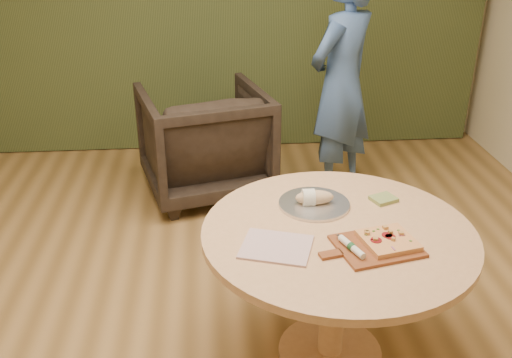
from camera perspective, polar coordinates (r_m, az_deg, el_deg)
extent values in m
cube|color=olive|center=(3.11, -1.74, -17.18)|extent=(5.00, 6.00, 0.02)
cylinder|color=tan|center=(3.12, 7.37, -16.69)|extent=(0.53, 0.53, 0.03)
cylinder|color=tan|center=(2.90, 7.76, -11.73)|extent=(0.13, 0.13, 0.68)
cylinder|color=tan|center=(2.69, 8.23, -5.38)|extent=(1.28, 1.28, 0.04)
cube|color=brown|center=(2.57, 11.98, -6.58)|extent=(0.40, 0.35, 0.01)
cube|color=brown|center=(2.48, 7.49, -7.50)|extent=(0.11, 0.07, 0.01)
cube|color=#E59F59|center=(2.59, 13.07, -6.00)|extent=(0.26, 0.26, 0.02)
cylinder|color=maroon|center=(2.60, 12.98, -5.48)|extent=(0.05, 0.05, 0.00)
cylinder|color=maroon|center=(2.59, 13.29, -5.64)|extent=(0.05, 0.05, 0.00)
cylinder|color=maroon|center=(2.56, 11.92, -6.00)|extent=(0.05, 0.05, 0.00)
cube|color=tan|center=(2.62, 13.29, -5.19)|extent=(0.02, 0.02, 0.01)
cube|color=tan|center=(2.60, 11.05, -5.17)|extent=(0.02, 0.02, 0.01)
cube|color=tan|center=(2.57, 13.57, -5.86)|extent=(0.02, 0.02, 0.01)
cube|color=tan|center=(2.65, 12.81, -4.74)|extent=(0.03, 0.03, 0.01)
cube|color=tan|center=(2.62, 14.32, -5.27)|extent=(0.02, 0.02, 0.01)
cube|color=tan|center=(2.59, 11.05, -5.31)|extent=(0.03, 0.03, 0.01)
cube|color=tan|center=(2.55, 11.86, -5.90)|extent=(0.02, 0.02, 0.01)
cube|color=#2D651E|center=(2.65, 14.06, -5.00)|extent=(0.01, 0.01, 0.00)
cube|color=#2D651E|center=(2.59, 10.93, -5.50)|extent=(0.01, 0.01, 0.00)
cube|color=#2D651E|center=(2.59, 15.20, -5.99)|extent=(0.01, 0.01, 0.00)
cube|color=#2D651E|center=(2.64, 12.10, -4.92)|extent=(0.01, 0.01, 0.00)
cube|color=#2D651E|center=(2.55, 11.70, -6.02)|extent=(0.01, 0.01, 0.00)
cube|color=#2D651E|center=(2.59, 12.69, -5.60)|extent=(0.01, 0.01, 0.00)
cube|color=#2D651E|center=(2.62, 11.69, -5.12)|extent=(0.01, 0.01, 0.00)
cube|color=#A75284|center=(2.51, 13.57, -6.76)|extent=(0.01, 0.03, 0.00)
cube|color=#A75284|center=(2.62, 14.38, -5.47)|extent=(0.03, 0.01, 0.00)
cube|color=#A75284|center=(2.56, 11.67, -5.97)|extent=(0.03, 0.01, 0.00)
cylinder|color=beige|center=(2.51, 9.55, -6.71)|extent=(0.09, 0.17, 0.03)
cylinder|color=#194C26|center=(2.51, 9.55, -6.71)|extent=(0.04, 0.04, 0.03)
cube|color=silver|center=(2.57, 8.33, -5.71)|extent=(0.03, 0.04, 0.00)
cube|color=white|center=(2.52, 2.05, -6.79)|extent=(0.36, 0.33, 0.01)
cylinder|color=silver|center=(2.87, 5.83, -2.54)|extent=(0.35, 0.35, 0.01)
cylinder|color=silver|center=(2.87, 5.84, -2.46)|extent=(0.36, 0.36, 0.02)
ellipsoid|color=tan|center=(2.85, 5.87, -1.84)|extent=(0.19, 0.08, 0.07)
cylinder|color=beige|center=(2.85, 5.27, -1.87)|extent=(0.06, 0.09, 0.09)
cube|color=#5E7133|center=(2.97, 12.63, -1.96)|extent=(0.15, 0.14, 0.02)
imported|color=black|center=(4.49, -5.19, 4.30)|extent=(1.11, 1.07, 0.95)
imported|color=#39588A|center=(4.40, 8.52, 9.38)|extent=(0.77, 0.75, 1.78)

